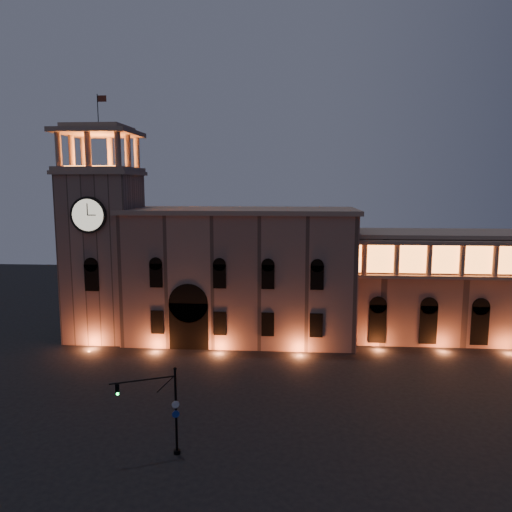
% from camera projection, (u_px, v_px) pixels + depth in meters
% --- Properties ---
extents(ground, '(160.00, 160.00, 0.00)m').
position_uv_depth(ground, '(238.00, 407.00, 46.99)').
color(ground, black).
rests_on(ground, ground).
extents(government_building, '(30.80, 12.80, 17.60)m').
position_uv_depth(government_building, '(240.00, 274.00, 67.54)').
color(government_building, '#876558').
rests_on(government_building, ground).
extents(clock_tower, '(9.80, 9.80, 32.40)m').
position_uv_depth(clock_tower, '(104.00, 246.00, 67.38)').
color(clock_tower, '#876558').
rests_on(clock_tower, ground).
extents(colonnade_wing, '(40.60, 11.50, 14.50)m').
position_uv_depth(colonnade_wing, '(493.00, 285.00, 67.27)').
color(colonnade_wing, '#826053').
rests_on(colonnade_wing, ground).
extents(traffic_light, '(4.78, 2.25, 7.05)m').
position_uv_depth(traffic_light, '(165.00, 410.00, 38.03)').
color(traffic_light, black).
rests_on(traffic_light, ground).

